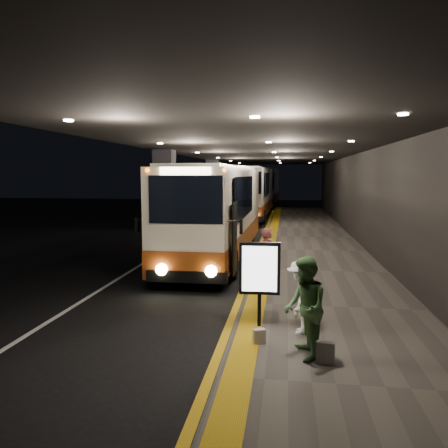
# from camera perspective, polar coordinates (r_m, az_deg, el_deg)

# --- Properties ---
(ground) EXTENTS (90.00, 90.00, 0.00)m
(ground) POSITION_cam_1_polar(r_m,az_deg,el_deg) (14.70, -6.20, -6.83)
(ground) COLOR black
(lane_line_white) EXTENTS (0.12, 50.00, 0.01)m
(lane_line_white) POSITION_cam_1_polar(r_m,az_deg,el_deg) (19.89, -7.67, -3.34)
(lane_line_white) COLOR silver
(lane_line_white) RESTS_ON ground
(kerb_stripe_yellow) EXTENTS (0.18, 50.00, 0.01)m
(kerb_stripe_yellow) POSITION_cam_1_polar(r_m,az_deg,el_deg) (19.19, 4.37, -3.66)
(kerb_stripe_yellow) COLOR gold
(kerb_stripe_yellow) RESTS_ON ground
(sidewalk) EXTENTS (4.50, 50.00, 0.15)m
(sidewalk) POSITION_cam_1_polar(r_m,az_deg,el_deg) (19.17, 11.56, -3.57)
(sidewalk) COLOR #514C44
(sidewalk) RESTS_ON ground
(tactile_strip) EXTENTS (0.50, 50.00, 0.01)m
(tactile_strip) POSITION_cam_1_polar(r_m,az_deg,el_deg) (19.14, 5.87, -3.24)
(tactile_strip) COLOR gold
(tactile_strip) RESTS_ON sidewalk
(terminal_wall) EXTENTS (0.10, 50.00, 6.00)m
(terminal_wall) POSITION_cam_1_polar(r_m,az_deg,el_deg) (19.16, 18.52, 5.02)
(terminal_wall) COLOR black
(terminal_wall) RESTS_ON ground
(support_columns) EXTENTS (0.80, 24.80, 4.40)m
(support_columns) POSITION_cam_1_polar(r_m,az_deg,el_deg) (18.60, -7.71, 2.79)
(support_columns) COLOR black
(support_columns) RESTS_ON ground
(canopy) EXTENTS (9.00, 50.00, 0.40)m
(canopy) POSITION_cam_1_polar(r_m,az_deg,el_deg) (18.92, 4.95, 10.16)
(canopy) COLOR black
(canopy) RESTS_ON support_columns
(coach_main) EXTENTS (2.58, 11.57, 3.59)m
(coach_main) POSITION_cam_1_polar(r_m,az_deg,el_deg) (17.67, -0.83, 1.10)
(coach_main) COLOR beige
(coach_main) RESTS_ON ground
(coach_second) EXTENTS (2.79, 12.19, 3.82)m
(coach_second) POSITION_cam_1_polar(r_m,az_deg,el_deg) (33.86, 3.62, 3.84)
(coach_second) COLOR beige
(coach_second) RESTS_ON ground
(coach_third) EXTENTS (3.26, 12.66, 3.94)m
(coach_third) POSITION_cam_1_polar(r_m,az_deg,el_deg) (46.45, 5.05, 4.60)
(coach_third) COLOR beige
(coach_third) RESTS_ON ground
(passenger_boarding) EXTENTS (0.53, 0.68, 1.67)m
(passenger_boarding) POSITION_cam_1_polar(r_m,az_deg,el_deg) (12.82, 5.75, -4.28)
(passenger_boarding) COLOR #A74D4E
(passenger_boarding) RESTS_ON sidewalk
(passenger_waiting_green) EXTENTS (0.67, 0.95, 1.81)m
(passenger_waiting_green) POSITION_cam_1_polar(r_m,az_deg,el_deg) (7.89, 10.53, -10.70)
(passenger_waiting_green) COLOR #4D8047
(passenger_waiting_green) RESTS_ON sidewalk
(passenger_waiting_white) EXTENTS (0.58, 1.02, 1.50)m
(passenger_waiting_white) POSITION_cam_1_polar(r_m,az_deg,el_deg) (9.11, 9.95, -9.34)
(passenger_waiting_white) COLOR white
(passenger_waiting_white) RESTS_ON sidewalk
(bag_polka) EXTENTS (0.32, 0.16, 0.38)m
(bag_polka) POSITION_cam_1_polar(r_m,az_deg,el_deg) (7.96, 13.07, -16.08)
(bag_polka) COLOR black
(bag_polka) RESTS_ON sidewalk
(bag_plain) EXTENTS (0.26, 0.21, 0.29)m
(bag_plain) POSITION_cam_1_polar(r_m,az_deg,el_deg) (8.63, 4.61, -14.42)
(bag_plain) COLOR beige
(bag_plain) RESTS_ON sidewalk
(info_sign) EXTENTS (0.86, 0.14, 1.81)m
(info_sign) POSITION_cam_1_polar(r_m,az_deg,el_deg) (9.24, 4.68, -6.02)
(info_sign) COLOR black
(info_sign) RESTS_ON sidewalk
(stanchion_post) EXTENTS (0.05, 0.05, 1.17)m
(stanchion_post) POSITION_cam_1_polar(r_m,az_deg,el_deg) (13.51, 5.77, -4.81)
(stanchion_post) COLOR black
(stanchion_post) RESTS_ON sidewalk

